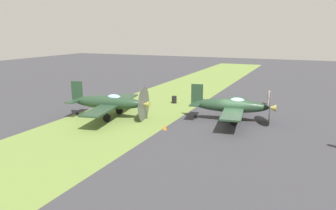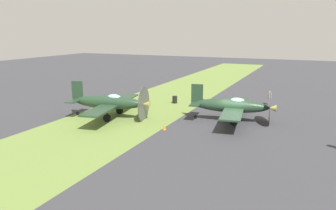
# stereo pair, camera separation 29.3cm
# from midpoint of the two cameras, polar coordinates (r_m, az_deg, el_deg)

# --- Properties ---
(ground_plane) EXTENTS (160.00, 160.00, 0.00)m
(ground_plane) POSITION_cam_midpoint_polar(r_m,az_deg,el_deg) (32.11, 10.58, -3.46)
(ground_plane) COLOR #38383D
(grass_verge) EXTENTS (120.00, 11.00, 0.01)m
(grass_verge) POSITION_cam_midpoint_polar(r_m,az_deg,el_deg) (36.04, -6.70, -1.54)
(grass_verge) COLOR olive
(grass_verge) RESTS_ON ground
(airplane_lead) EXTENTS (10.59, 8.42, 3.75)m
(airplane_lead) POSITION_cam_midpoint_polar(r_m,az_deg,el_deg) (33.24, 10.77, -0.12)
(airplane_lead) COLOR #233D28
(airplane_lead) RESTS_ON ground
(airplane_wingman) EXTENTS (10.92, 8.70, 3.86)m
(airplane_wingman) POSITION_cam_midpoint_polar(r_m,az_deg,el_deg) (34.49, -10.31, 0.44)
(airplane_wingman) COLOR #233D28
(airplane_wingman) RESTS_ON ground
(ground_crew_mechanic) EXTENTS (0.63, 0.38, 1.73)m
(ground_crew_mechanic) POSITION_cam_midpoint_polar(r_m,az_deg,el_deg) (41.87, 16.87, 1.27)
(ground_crew_mechanic) COLOR #9E998E
(ground_crew_mechanic) RESTS_ON ground
(fuel_drum) EXTENTS (0.60, 0.60, 0.90)m
(fuel_drum) POSITION_cam_midpoint_polar(r_m,az_deg,el_deg) (41.05, 0.88, 0.94)
(fuel_drum) COLOR black
(fuel_drum) RESTS_ON ground
(runway_marker_cone) EXTENTS (0.36, 0.36, 0.44)m
(runway_marker_cone) POSITION_cam_midpoint_polar(r_m,az_deg,el_deg) (30.12, -0.85, -3.88)
(runway_marker_cone) COLOR orange
(runway_marker_cone) RESTS_ON ground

